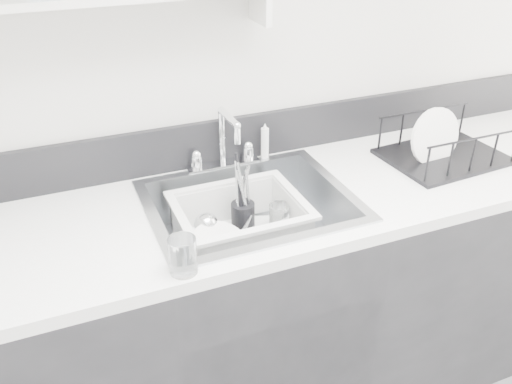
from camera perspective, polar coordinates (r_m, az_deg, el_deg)
name	(u,v)px	position (r m, az deg, el deg)	size (l,w,h in m)	color
counter_run	(251,312)	(1.98, -0.57, -12.49)	(3.20, 0.62, 0.92)	black
backsplash	(218,141)	(1.91, -4.00, 5.33)	(3.20, 0.02, 0.16)	black
sink	(250,225)	(1.75, -0.63, -3.50)	(0.64, 0.52, 0.20)	silver
faucet	(223,153)	(1.88, -3.45, 4.17)	(0.26, 0.18, 0.23)	silver
side_sprayer	(265,141)	(1.93, 0.94, 5.34)	(0.03, 0.03, 0.14)	silver
wall_shelf	(98,0)	(1.62, -16.27, 18.82)	(1.00, 0.16, 0.12)	silver
wash_tub	(240,225)	(1.75, -1.70, -3.47)	(0.41, 0.33, 0.16)	silver
plate_stack	(222,251)	(1.70, -3.55, -6.19)	(0.22, 0.22, 0.09)	white
utensil_cup	(243,214)	(1.81, -1.40, -2.35)	(0.08, 0.08, 0.27)	black
ladle	(230,232)	(1.75, -2.74, -4.26)	(0.31, 0.11, 0.09)	silver
tumbler_in_tub	(279,218)	(1.81, 2.48, -2.76)	(0.07, 0.07, 0.10)	white
tumbler_counter	(183,256)	(1.39, -7.72, -6.65)	(0.07, 0.07, 0.10)	white
dish_rack	(446,140)	(2.05, 19.38, 5.20)	(0.42, 0.31, 0.15)	black
bowl_small	(281,241)	(1.75, 2.65, -5.19)	(0.12, 0.12, 0.04)	white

